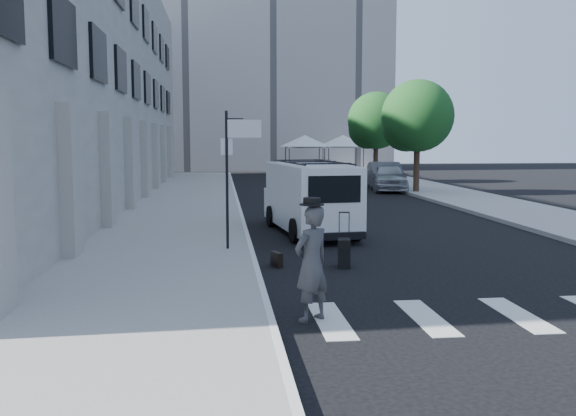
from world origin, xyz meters
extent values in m
plane|color=black|center=(0.00, 0.00, 0.00)|extent=(120.00, 120.00, 0.00)
cube|color=gray|center=(-4.25, 16.00, 0.07)|extent=(4.50, 48.00, 0.15)
cube|color=gray|center=(9.00, 20.00, 0.07)|extent=(4.00, 56.00, 0.15)
cube|color=gray|center=(-11.50, 18.00, 6.00)|extent=(10.00, 44.00, 12.00)
cube|color=slate|center=(2.00, 50.00, 12.50)|extent=(22.00, 12.00, 25.00)
cylinder|color=black|center=(-2.60, 3.20, 1.90)|extent=(0.07, 0.07, 3.50)
cube|color=white|center=(-2.60, 3.22, 2.75)|extent=(0.30, 0.03, 0.42)
cube|color=white|center=(-2.15, 3.20, 3.20)|extent=(0.85, 0.06, 0.45)
cylinder|color=black|center=(7.60, 20.00, 1.40)|extent=(0.32, 0.32, 2.80)
sphere|color=#174315|center=(7.60, 20.00, 4.13)|extent=(3.80, 3.80, 3.80)
sphere|color=#174315|center=(7.20, 20.60, 3.56)|extent=(2.66, 2.66, 2.66)
cylinder|color=black|center=(7.60, 29.00, 1.40)|extent=(0.32, 0.32, 2.80)
sphere|color=#174315|center=(7.60, 29.00, 4.13)|extent=(3.80, 3.80, 3.80)
sphere|color=#174315|center=(7.20, 29.60, 3.56)|extent=(2.66, 2.66, 2.66)
cylinder|color=black|center=(2.60, 36.60, 1.10)|extent=(0.06, 0.06, 2.20)
cylinder|color=black|center=(5.40, 36.60, 1.10)|extent=(0.06, 0.06, 2.20)
cylinder|color=black|center=(2.60, 39.40, 1.10)|extent=(0.06, 0.06, 2.20)
cylinder|color=black|center=(5.40, 39.40, 1.10)|extent=(0.06, 0.06, 2.20)
cube|color=white|center=(4.00, 38.00, 2.25)|extent=(3.00, 3.00, 0.12)
cone|color=white|center=(4.00, 38.00, 2.75)|extent=(4.00, 4.00, 0.90)
cylinder|color=black|center=(5.80, 37.10, 1.10)|extent=(0.06, 0.06, 2.20)
cylinder|color=black|center=(8.60, 37.10, 1.10)|extent=(0.06, 0.06, 2.20)
cylinder|color=black|center=(5.80, 39.90, 1.10)|extent=(0.06, 0.06, 2.20)
cylinder|color=black|center=(8.60, 39.90, 1.10)|extent=(0.06, 0.06, 2.20)
cube|color=white|center=(7.20, 38.50, 2.25)|extent=(3.00, 3.00, 0.12)
cone|color=white|center=(7.20, 38.50, 2.75)|extent=(4.00, 4.00, 0.90)
imported|color=#3D3D40|center=(-1.32, -3.00, 0.95)|extent=(0.83, 0.78, 1.90)
cube|color=black|center=(-1.49, 1.47, 0.17)|extent=(0.27, 0.45, 0.34)
cube|color=black|center=(0.05, 1.24, 0.33)|extent=(0.36, 0.50, 0.66)
cylinder|color=black|center=(-0.03, 1.47, 0.94)|extent=(0.02, 0.02, 0.63)
cylinder|color=black|center=(0.19, 1.43, 0.94)|extent=(0.02, 0.02, 0.63)
cube|color=black|center=(0.08, 1.45, 1.25)|extent=(0.25, 0.07, 0.03)
cube|color=white|center=(0.02, 6.54, 1.18)|extent=(2.44, 5.20, 1.95)
cube|color=white|center=(-0.30, 9.26, 0.70)|extent=(1.85, 1.04, 1.02)
cube|color=black|center=(0.32, 4.07, 1.58)|extent=(1.49, 0.25, 0.74)
cylinder|color=black|center=(-1.06, 8.19, 0.35)|extent=(0.34, 0.73, 0.71)
cylinder|color=black|center=(0.69, 8.40, 0.35)|extent=(0.34, 0.73, 0.71)
cylinder|color=black|center=(-0.66, 4.78, 0.35)|extent=(0.34, 0.73, 0.71)
cylinder|color=black|center=(1.10, 4.98, 0.35)|extent=(0.34, 0.73, 0.71)
imported|color=#AAADB3|center=(6.59, 21.95, 0.77)|extent=(2.43, 4.75, 1.55)
imported|color=#55575D|center=(6.68, 22.95, 0.79)|extent=(2.17, 4.97, 1.59)
imported|color=#AEB1B7|center=(5.00, 34.49, 0.67)|extent=(1.99, 4.63, 1.33)
camera|label=1|loc=(-2.77, -13.09, 2.97)|focal=40.00mm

